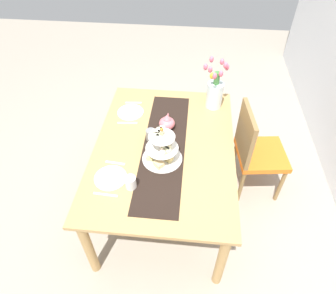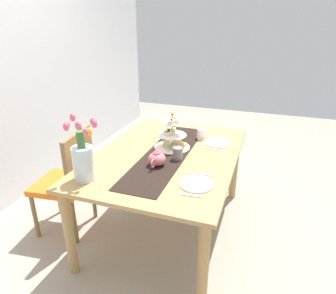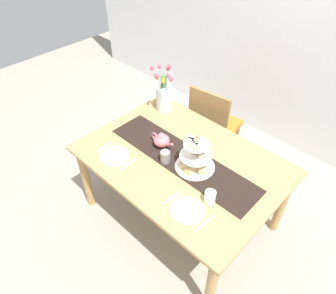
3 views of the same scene
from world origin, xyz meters
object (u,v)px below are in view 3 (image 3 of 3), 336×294
tiered_cake_stand (195,157)px  tulip_vase (164,95)px  fork_right (171,198)px  fork_left (103,147)px  dinner_plate_left (115,156)px  teapot (161,140)px  mug_white_text (210,197)px  dining_table (181,167)px  knife_right (204,223)px  chair_left (213,123)px  mug_grey (165,157)px  dinner_plate_right (187,210)px  knife_left (127,165)px

tiered_cake_stand → tulip_vase: size_ratio=0.67×
fork_right → fork_left: bearing=180.0°
dinner_plate_left → fork_right: bearing=0.0°
teapot → tulip_vase: (-0.35, 0.39, 0.10)m
dinner_plate_left → fork_right: (0.61, 0.00, -0.00)m
dinner_plate_left → mug_white_text: mug_white_text is taller
tiered_cake_stand → mug_white_text: bearing=-32.5°
tiered_cake_stand → fork_right: tiered_cake_stand is taller
teapot → dining_table: bearing=0.0°
dining_table → fork_right: bearing=-58.2°
fork_left → fork_right: size_ratio=1.00×
dining_table → knife_right: size_ratio=9.09×
chair_left → mug_grey: chair_left is taller
dinner_plate_left → knife_right: dinner_plate_left is taller
tulip_vase → dinner_plate_right: (0.93, -0.73, -0.15)m
dinner_plate_right → mug_grey: (-0.42, 0.23, 0.05)m
teapot → dinner_plate_right: size_ratio=1.04×
dinner_plate_right → fork_right: size_ratio=1.53×
tiered_cake_stand → dinner_plate_right: tiered_cake_stand is taller
dinner_plate_right → knife_right: size_ratio=1.35×
fork_right → knife_right: size_ratio=0.88×
teapot → tulip_vase: size_ratio=0.53×
teapot → fork_right: (0.43, -0.34, -0.06)m
fork_right → knife_right: 0.29m
fork_left → knife_left: same height
chair_left → tulip_vase: bearing=-127.8°
teapot → dinner_plate_left: bearing=-117.1°
chair_left → mug_white_text: size_ratio=9.58×
tulip_vase → knife_left: tulip_vase is taller
knife_left → dinner_plate_right: size_ratio=0.74×
dinner_plate_right → mug_white_text: 0.18m
tiered_cake_stand → mug_grey: 0.23m
mug_white_text → fork_left: bearing=-170.5°
dinner_plate_left → mug_white_text: 0.83m
chair_left → knife_right: bearing=-55.5°
mug_grey → mug_white_text: 0.49m
teapot → mug_white_text: (0.64, -0.18, -0.01)m
chair_left → tiered_cake_stand: 0.93m
tiered_cake_stand → dining_table: bearing=178.5°
fork_left → dinner_plate_right: bearing=0.0°
dining_table → knife_right: 0.62m
knife_right → dinner_plate_right: bearing=180.0°
fork_left → knife_left: (0.29, 0.00, 0.00)m
knife_left → mug_white_text: mug_white_text is taller
teapot → fork_right: 0.55m
tulip_vase → mug_white_text: bearing=-30.0°
fork_left → knife_right: bearing=0.0°
tulip_vase → mug_grey: (0.50, -0.50, -0.11)m
tiered_cake_stand → fork_left: bearing=-153.2°
teapot → mug_grey: size_ratio=2.51×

